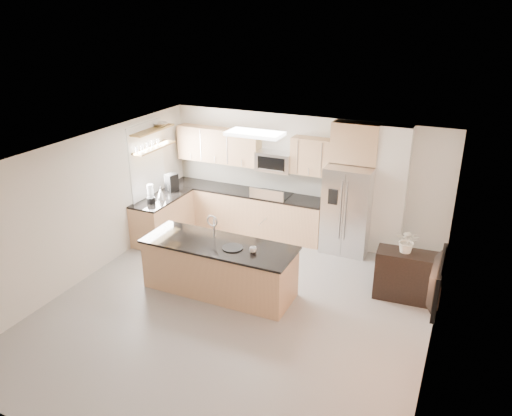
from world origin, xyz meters
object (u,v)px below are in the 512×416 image
at_px(refrigerator, 348,209).
at_px(island, 219,267).
at_px(flower_vase, 409,235).
at_px(coffee_maker, 171,183).
at_px(platter, 233,248).
at_px(bowl, 160,124).
at_px(blender, 151,195).
at_px(credenza, 408,276).
at_px(cup, 253,250).
at_px(television, 430,280).
at_px(range, 272,214).
at_px(kettle, 161,194).
at_px(microwave, 275,161).

distance_m(refrigerator, island, 2.98).
bearing_deg(flower_vase, coffee_maker, 171.00).
xyz_separation_m(refrigerator, platter, (-1.30, -2.55, 0.04)).
bearing_deg(bowl, blender, -76.92).
distance_m(blender, flower_vase, 5.09).
relative_size(credenza, cup, 8.93).
distance_m(bowl, television, 6.34).
distance_m(credenza, cup, 2.66).
distance_m(range, bowl, 3.03).
bearing_deg(island, cup, -4.69).
distance_m(credenza, kettle, 5.15).
bearing_deg(bowl, island, -38.63).
distance_m(platter, television, 3.22).
distance_m(range, island, 2.53).
xyz_separation_m(cup, platter, (-0.37, -0.00, -0.04)).
bearing_deg(credenza, island, -163.92).
distance_m(range, coffee_maker, 2.28).
relative_size(island, cup, 22.03).
bearing_deg(kettle, refrigerator, 16.69).
relative_size(range, cup, 9.46).
distance_m(flower_vase, television, 1.76).
height_order(kettle, bowl, bowl).
height_order(blender, flower_vase, flower_vase).
xyz_separation_m(kettle, television, (5.54, -1.97, 0.31)).
distance_m(kettle, television, 5.88).
xyz_separation_m(platter, blender, (-2.44, 1.16, 0.17)).
relative_size(range, platter, 3.24).
height_order(island, credenza, island).
bearing_deg(credenza, refrigerator, 131.76).
bearing_deg(coffee_maker, flower_vase, -9.00).
height_order(refrigerator, platter, refrigerator).
bearing_deg(cup, flower_vase, 26.74).
xyz_separation_m(microwave, bowl, (-2.25, -0.80, 0.76)).
relative_size(kettle, bowl, 0.66).
bearing_deg(microwave, television, -42.75).
xyz_separation_m(island, cup, (0.67, -0.06, 0.50)).
bearing_deg(island, bowl, 141.79).
bearing_deg(kettle, cup, -27.52).
relative_size(microwave, flower_vase, 1.22).
height_order(microwave, coffee_maker, microwave).
xyz_separation_m(blender, coffee_maker, (-0.02, 0.80, 0.01)).
relative_size(refrigerator, bowl, 4.43).
height_order(kettle, television, television).
distance_m(platter, coffee_maker, 3.15).
xyz_separation_m(blender, kettle, (0.05, 0.28, -0.06)).
distance_m(cup, flower_vase, 2.56).
bearing_deg(credenza, range, 151.19).
bearing_deg(cup, credenza, 25.92).
distance_m(refrigerator, bowl, 4.23).
relative_size(refrigerator, platter, 5.05).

